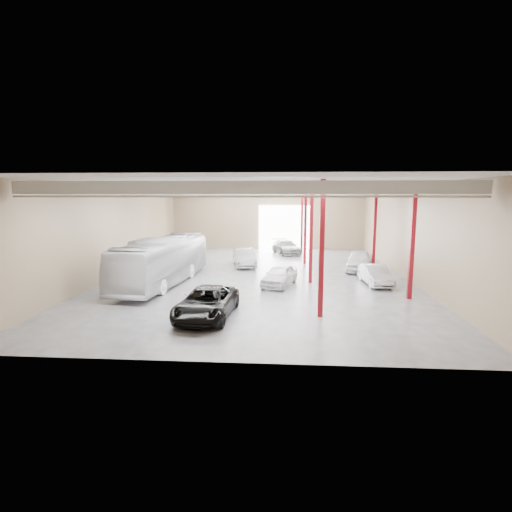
# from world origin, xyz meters

# --- Properties ---
(depot_shell) EXTENTS (22.12, 32.12, 7.06)m
(depot_shell) POSITION_xyz_m (0.13, 0.48, 4.98)
(depot_shell) COLOR #47484D
(depot_shell) RESTS_ON ground
(coach_bus) EXTENTS (3.95, 12.01, 3.28)m
(coach_bus) POSITION_xyz_m (-6.57, -3.01, 1.64)
(coach_bus) COLOR silver
(coach_bus) RESTS_ON ground
(black_sedan) EXTENTS (2.93, 5.66, 1.53)m
(black_sedan) POSITION_xyz_m (-2.00, -10.54, 0.76)
(black_sedan) COLOR black
(black_sedan) RESTS_ON ground
(car_row_a) EXTENTS (2.90, 4.56, 1.45)m
(car_row_a) POSITION_xyz_m (1.64, -3.00, 0.72)
(car_row_a) COLOR white
(car_row_a) RESTS_ON ground
(car_row_b) EXTENTS (2.62, 4.94, 1.55)m
(car_row_b) POSITION_xyz_m (-1.57, 4.34, 0.77)
(car_row_b) COLOR #A4A3A8
(car_row_b) RESTS_ON ground
(car_row_c) EXTENTS (3.50, 5.39, 1.45)m
(car_row_c) POSITION_xyz_m (2.14, 12.00, 0.73)
(car_row_c) COLOR slate
(car_row_c) RESTS_ON ground
(car_right_near) EXTENTS (1.86, 4.34, 1.39)m
(car_right_near) POSITION_xyz_m (8.30, -2.25, 0.70)
(car_right_near) COLOR #B3B3B8
(car_right_near) RESTS_ON ground
(car_right_far) EXTENTS (2.96, 5.19, 1.66)m
(car_right_far) POSITION_xyz_m (8.10, 2.95, 0.83)
(car_right_far) COLOR white
(car_right_far) RESTS_ON ground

